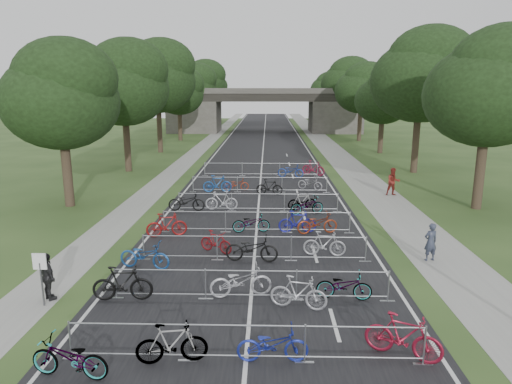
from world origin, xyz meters
TOP-DOWN VIEW (x-y plane):
  - ground at (0.00, 0.00)m, footprint 200.00×200.00m
  - road at (0.00, 50.00)m, footprint 11.00×140.00m
  - sidewalk_right at (8.00, 50.00)m, footprint 3.00×140.00m
  - sidewalk_left at (-7.50, 50.00)m, footprint 2.00×140.00m
  - lane_markings at (0.00, 50.00)m, footprint 0.12×140.00m
  - overpass_bridge at (0.00, 65.00)m, footprint 31.00×8.00m
  - park_sign at (-6.80, 3.00)m, footprint 0.45×0.06m
  - tree_left_0 at (-11.39, 15.93)m, footprint 6.72×6.72m
  - tree_right_0 at (13.11, 15.93)m, footprint 7.17×7.17m
  - tree_left_1 at (-11.39, 27.93)m, footprint 7.56×7.56m
  - tree_right_1 at (13.11, 27.93)m, footprint 8.18×8.18m
  - tree_left_2 at (-11.39, 39.93)m, footprint 8.40×8.40m
  - tree_right_2 at (13.11, 39.93)m, footprint 6.16×6.16m
  - tree_left_3 at (-11.39, 51.93)m, footprint 6.72×6.72m
  - tree_right_3 at (13.11, 51.93)m, footprint 7.17×7.17m
  - tree_left_4 at (-11.39, 63.93)m, footprint 7.56×7.56m
  - tree_right_4 at (13.11, 63.93)m, footprint 8.18×8.18m
  - tree_left_5 at (-11.39, 75.93)m, footprint 8.40×8.40m
  - tree_right_5 at (13.11, 75.93)m, footprint 6.16×6.16m
  - tree_left_6 at (-11.39, 87.93)m, footprint 6.72×6.72m
  - tree_right_6 at (13.11, 87.93)m, footprint 7.17×7.17m
  - barrier_row_0 at (0.00, 0.00)m, footprint 9.70×0.08m
  - barrier_row_1 at (0.00, 3.60)m, footprint 9.70×0.08m
  - barrier_row_2 at (0.00, 7.20)m, footprint 9.70×0.08m
  - barrier_row_3 at (0.00, 11.00)m, footprint 9.70×0.08m
  - barrier_row_4 at (0.00, 15.00)m, footprint 9.70×0.08m
  - barrier_row_5 at (0.00, 20.00)m, footprint 9.70×0.08m
  - barrier_row_6 at (0.00, 26.00)m, footprint 9.70×0.08m
  - bike_0 at (-4.30, -0.78)m, footprint 2.12×1.01m
  - bike_1 at (-1.91, -0.09)m, footprint 1.93×0.83m
  - bike_2 at (0.70, 0.04)m, footprint 1.90×0.72m
  - bike_3 at (4.14, 0.30)m, footprint 2.09×1.44m
  - bike_4 at (-4.30, 3.44)m, footprint 2.06×0.71m
  - bike_5 at (-0.35, 3.84)m, footprint 2.24×1.14m
  - bike_6 at (1.56, 2.98)m, footprint 1.95×0.95m
  - bike_7 at (3.15, 3.72)m, footprint 1.93×0.88m
  - bike_8 at (-4.30, 6.24)m, footprint 2.20×1.12m
  - bike_9 at (-1.68, 8.10)m, footprint 1.65×1.20m
  - bike_10 at (-0.09, 7.09)m, footprint 2.22×0.92m
  - bike_11 at (2.98, 7.81)m, footprint 1.86×0.72m
  - bike_12 at (-4.30, 10.24)m, footprint 2.03×1.04m
  - bike_13 at (-0.26, 11.01)m, footprint 1.94×0.87m
  - bike_14 at (2.03, 11.01)m, footprint 1.88×0.58m
  - bike_15 at (3.00, 10.90)m, footprint 2.13×1.10m
  - bike_16 at (-4.17, 14.98)m, footprint 2.12×0.75m
  - bike_17 at (-2.15, 15.23)m, footprint 1.91×0.54m
  - bike_18 at (2.78, 14.40)m, footprint 2.12×1.32m
  - bike_19 at (2.57, 15.36)m, footprint 1.78×0.86m
  - bike_20 at (-2.91, 19.93)m, footprint 2.02×0.69m
  - bike_21 at (-1.62, 20.44)m, footprint 1.82×0.95m
  - bike_22 at (0.67, 19.25)m, footprint 1.83×0.73m
  - bike_23 at (3.54, 20.86)m, footprint 1.94×1.48m
  - bike_26 at (2.40, 25.44)m, footprint 2.20×1.19m
  - bike_27 at (4.30, 26.40)m, footprint 2.03×1.54m
  - pedestrian_a at (7.28, 7.40)m, footprint 0.67×0.53m
  - pedestrian_b at (8.91, 19.30)m, footprint 0.92×0.73m
  - pedestrian_c at (-6.80, 3.42)m, footprint 0.99×0.95m

SIDE VIEW (x-z plane):
  - ground at x=0.00m, z-range 0.00..0.00m
  - lane_markings at x=0.00m, z-range 0.00..0.00m
  - road at x=0.00m, z-range 0.00..0.01m
  - sidewalk_right at x=8.00m, z-range 0.00..0.01m
  - sidewalk_left at x=-7.50m, z-range 0.00..0.01m
  - bike_21 at x=-1.62m, z-range 0.00..0.91m
  - bike_23 at x=3.54m, z-range 0.00..0.98m
  - bike_7 at x=3.15m, z-range 0.00..0.98m
  - bike_9 at x=-1.68m, z-range 0.00..0.98m
  - bike_13 at x=-0.26m, z-range 0.00..0.98m
  - bike_2 at x=0.70m, z-range 0.00..0.98m
  - bike_19 at x=2.57m, z-range 0.00..1.03m
  - bike_18 at x=2.78m, z-range 0.00..1.05m
  - bike_15 at x=3.00m, z-range 0.00..1.07m
  - bike_0 at x=-4.30m, z-range 0.00..1.07m
  - bike_22 at x=0.67m, z-range 0.00..1.07m
  - barrier_row_0 at x=0.00m, z-range 0.00..1.10m
  - barrier_row_1 at x=0.00m, z-range 0.00..1.10m
  - barrier_row_2 at x=0.00m, z-range 0.00..1.10m
  - barrier_row_3 at x=0.00m, z-range 0.00..1.10m
  - barrier_row_4 at x=0.00m, z-range 0.00..1.10m
  - barrier_row_5 at x=0.00m, z-range 0.00..1.10m
  - barrier_row_6 at x=0.00m, z-range 0.00..1.10m
  - bike_11 at x=2.98m, z-range 0.00..1.09m
  - bike_26 at x=2.40m, z-range 0.00..1.10m
  - bike_8 at x=-4.30m, z-range 0.00..1.10m
  - bike_16 at x=-4.17m, z-range 0.00..1.11m
  - bike_1 at x=-1.91m, z-range 0.00..1.12m
  - bike_14 at x=2.03m, z-range 0.00..1.12m
  - bike_5 at x=-0.35m, z-range 0.00..1.12m
  - bike_6 at x=1.56m, z-range 0.00..1.13m
  - bike_10 at x=-0.09m, z-range 0.00..1.14m
  - bike_17 at x=-2.15m, z-range 0.00..1.15m
  - bike_12 at x=-4.30m, z-range 0.00..1.17m
  - bike_20 at x=-2.91m, z-range 0.00..1.19m
  - bike_4 at x=-4.30m, z-range 0.00..1.22m
  - bike_27 at x=4.30m, z-range 0.00..1.22m
  - bike_3 at x=4.14m, z-range 0.00..1.23m
  - pedestrian_a at x=7.28m, z-range 0.00..1.61m
  - pedestrian_c at x=-6.80m, z-range 0.00..1.65m
  - pedestrian_b at x=8.91m, z-range 0.00..1.85m
  - park_sign at x=-6.80m, z-range 0.36..2.18m
  - overpass_bridge at x=0.00m, z-range 0.01..7.06m
  - tree_right_2 at x=13.11m, z-range 1.25..10.64m
  - tree_right_5 at x=13.11m, z-range 1.25..10.64m
  - tree_left_0 at x=-11.39m, z-range 1.36..11.61m
  - tree_left_3 at x=-11.39m, z-range 1.36..11.61m
  - tree_left_6 at x=-11.39m, z-range 1.36..11.61m
  - tree_right_0 at x=13.11m, z-range 1.46..12.39m
  - tree_right_3 at x=13.11m, z-range 1.46..12.39m
  - tree_right_6 at x=13.11m, z-range 1.46..12.39m
  - tree_left_1 at x=-11.39m, z-range 1.54..13.07m
  - tree_left_4 at x=-11.39m, z-range 1.54..13.07m
  - tree_right_1 at x=13.11m, z-range 1.67..14.13m
  - tree_right_4 at x=13.11m, z-range 1.67..14.13m
  - tree_left_2 at x=-11.39m, z-range 1.71..14.52m
  - tree_left_5 at x=-11.39m, z-range 1.71..14.52m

